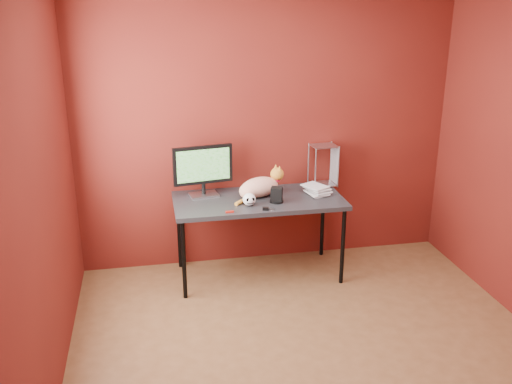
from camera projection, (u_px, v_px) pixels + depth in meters
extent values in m
cube|color=brown|center=(317.00, 360.00, 4.06)|extent=(3.50, 3.50, 0.01)
cube|color=#581510|center=(267.00, 128.00, 5.25)|extent=(3.50, 0.02, 2.60)
cube|color=#581510|center=(473.00, 345.00, 2.01)|extent=(3.50, 0.02, 2.60)
cube|color=#581510|center=(36.00, 207.00, 3.32)|extent=(0.02, 3.50, 2.60)
cube|color=black|center=(259.00, 201.00, 5.06)|extent=(1.50, 0.70, 0.04)
cylinder|color=black|center=(184.00, 260.00, 4.78)|extent=(0.04, 0.04, 0.71)
cylinder|color=black|center=(343.00, 247.00, 5.04)|extent=(0.04, 0.04, 0.71)
cylinder|color=black|center=(179.00, 232.00, 5.34)|extent=(0.04, 0.04, 0.71)
cylinder|color=black|center=(322.00, 221.00, 5.59)|extent=(0.04, 0.04, 0.71)
cube|color=#ABABB0|center=(204.00, 195.00, 5.12)|extent=(0.27, 0.21, 0.02)
cylinder|color=black|center=(204.00, 188.00, 5.10)|extent=(0.03, 0.03, 0.11)
cube|color=black|center=(203.00, 165.00, 5.03)|extent=(0.53, 0.12, 0.34)
cube|color=#144E15|center=(203.00, 165.00, 5.03)|extent=(0.47, 0.08, 0.29)
ellipsoid|color=#D85C2D|center=(259.00, 187.00, 5.08)|extent=(0.42, 0.32, 0.18)
ellipsoid|color=#D85C2D|center=(249.00, 191.00, 5.03)|extent=(0.23, 0.22, 0.14)
sphere|color=white|center=(270.00, 188.00, 5.15)|extent=(0.12, 0.12, 0.12)
sphere|color=orange|center=(277.00, 174.00, 5.15)|extent=(0.12, 0.12, 0.12)
cone|color=orange|center=(280.00, 168.00, 5.11)|extent=(0.04, 0.04, 0.05)
cone|color=orange|center=(276.00, 167.00, 5.15)|extent=(0.04, 0.04, 0.05)
cylinder|color=red|center=(275.00, 180.00, 5.16)|extent=(0.09, 0.09, 0.01)
cylinder|color=orange|center=(243.00, 201.00, 4.95)|extent=(0.16, 0.17, 0.03)
ellipsoid|color=white|center=(249.00, 199.00, 4.87)|extent=(0.11, 0.11, 0.11)
ellipsoid|color=black|center=(248.00, 200.00, 4.82)|extent=(0.03, 0.01, 0.03)
ellipsoid|color=black|center=(253.00, 200.00, 4.83)|extent=(0.03, 0.01, 0.03)
cube|color=black|center=(250.00, 203.00, 4.83)|extent=(0.06, 0.01, 0.01)
cylinder|color=black|center=(277.00, 201.00, 4.97)|extent=(0.12, 0.12, 0.02)
cube|color=black|center=(277.00, 194.00, 4.95)|extent=(0.12, 0.11, 0.12)
imported|color=beige|center=(310.00, 183.00, 5.11)|extent=(0.21, 0.25, 0.22)
imported|color=beige|center=(311.00, 159.00, 5.04)|extent=(0.22, 0.26, 0.22)
imported|color=beige|center=(311.00, 135.00, 4.97)|extent=(0.24, 0.27, 0.22)
imported|color=beige|center=(312.00, 109.00, 4.89)|extent=(0.25, 0.28, 0.22)
cylinder|color=#ABABB0|center=(314.00, 169.00, 5.24)|extent=(0.01, 0.01, 0.40)
cylinder|color=#ABABB0|center=(338.00, 167.00, 5.28)|extent=(0.01, 0.01, 0.40)
cylinder|color=#ABABB0|center=(309.00, 163.00, 5.41)|extent=(0.01, 0.01, 0.40)
cylinder|color=#ABABB0|center=(332.00, 162.00, 5.45)|extent=(0.01, 0.01, 0.40)
cube|color=#ABABB0|center=(323.00, 184.00, 5.41)|extent=(0.24, 0.20, 0.01)
cube|color=#ABABB0|center=(324.00, 146.00, 5.29)|extent=(0.24, 0.20, 0.01)
cube|color=#B5180D|center=(230.00, 212.00, 4.73)|extent=(0.07, 0.02, 0.01)
cube|color=black|center=(266.00, 209.00, 4.78)|extent=(0.06, 0.04, 0.03)
cylinder|color=#ABABB0|center=(272.00, 209.00, 4.80)|extent=(0.04, 0.04, 0.00)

